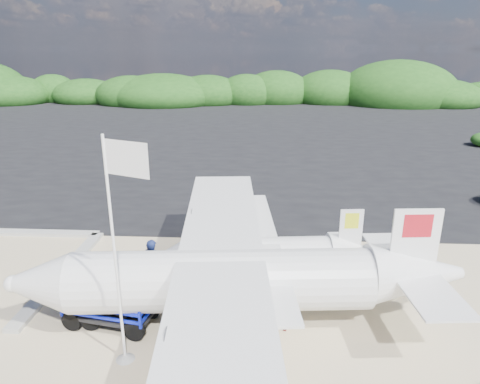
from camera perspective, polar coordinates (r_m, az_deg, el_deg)
The scene contains 10 objects.
ground at distance 14.90m, azimuth -8.65°, elevation -14.14°, with size 160.00×160.00×0.00m, color beige.
asphalt_apron at distance 43.10m, azimuth -0.75°, elevation 7.84°, with size 90.00×50.00×0.04m, color #B2B2B2, non-canonical shape.
vegetation_band at distance 67.79m, azimuth 0.68°, elevation 11.76°, with size 124.00×8.00×4.40m, color #B2B2B2, non-canonical shape.
baggage_cart at distance 14.28m, azimuth -16.48°, elevation -16.38°, with size 2.84×1.63×1.42m, color #0E1FDA, non-canonical shape.
flagpole at distance 12.84m, azimuth -15.02°, elevation -20.71°, with size 1.24×0.51×6.18m, color white, non-canonical shape.
signboard at distance 13.69m, azimuth 2.73°, elevation -17.20°, with size 1.76×0.17×1.45m, color #561C18, non-canonical shape.
crew_a at distance 15.19m, azimuth -11.55°, elevation -9.50°, with size 0.69×0.45×1.90m, color #131D48.
crew_b at distance 18.85m, azimuth 1.27°, elevation -3.63°, with size 0.86×0.67×1.77m, color #131D48.
aircraft_large at distance 35.70m, azimuth 25.85°, elevation 3.72°, with size 15.91×15.91×4.77m, color #B2B2B2, non-canonical shape.
aircraft_small at distance 42.91m, azimuth -10.57°, elevation 7.49°, with size 7.82×7.82×2.82m, color #B2B2B2, non-canonical shape.
Camera 1 is at (2.84, -12.25, 7.99)m, focal length 32.00 mm.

